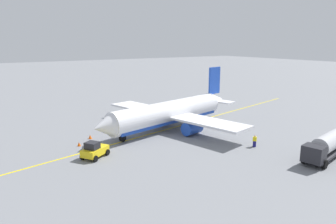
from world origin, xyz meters
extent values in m
plane|color=slate|center=(0.00, 0.00, 0.00)|extent=(400.00, 400.00, 0.00)
cylinder|color=white|center=(0.00, 0.00, 2.91)|extent=(23.66, 8.91, 3.83)
cube|color=#1E47B7|center=(0.00, 0.00, 1.86)|extent=(22.24, 7.95, 1.07)
cone|color=white|center=(12.67, 2.88, 2.91)|extent=(3.98, 4.30, 3.67)
cone|color=white|center=(-13.31, -3.02, 3.30)|extent=(5.16, 4.18, 3.25)
cube|color=#1E47B7|center=(-12.67, -2.88, 7.23)|extent=(3.20, 1.06, 5.20)
cube|color=white|center=(-12.67, -2.88, 3.31)|extent=(4.20, 8.72, 0.24)
cube|color=white|center=(-0.98, -0.22, 2.43)|extent=(11.02, 28.98, 0.36)
cylinder|color=#1E47B7|center=(-1.35, 5.03, 1.18)|extent=(3.59, 2.76, 2.10)
cylinder|color=#1E47B7|center=(0.96, -5.12, 1.18)|extent=(3.59, 2.76, 2.10)
cylinder|color=#4C4C51|center=(9.51, 2.16, 1.16)|extent=(0.24, 0.24, 1.22)
cylinder|color=black|center=(9.51, 2.16, 0.55)|extent=(1.16, 0.63, 1.10)
cylinder|color=#4C4C51|center=(-2.53, 2.09, 1.16)|extent=(0.24, 0.24, 1.22)
cylinder|color=black|center=(-2.53, 2.09, 0.55)|extent=(1.16, 0.63, 1.10)
cylinder|color=#4C4C51|center=(-1.37, -2.98, 1.16)|extent=(0.24, 0.24, 1.22)
cylinder|color=black|center=(-1.37, -2.98, 0.55)|extent=(1.16, 0.63, 1.10)
cube|color=#2D2D33|center=(-9.61, 22.64, 0.70)|extent=(9.64, 4.37, 0.30)
cube|color=#232328|center=(-5.44, 23.52, 1.65)|extent=(2.45, 2.76, 2.00)
cube|color=black|center=(-4.56, 23.71, 2.05)|extent=(0.57, 1.99, 0.90)
cylinder|color=silver|center=(-10.20, 22.52, 2.00)|extent=(6.86, 3.60, 2.30)
cylinder|color=black|center=(-6.09, 24.66, 0.55)|extent=(1.15, 0.57, 1.10)
cylinder|color=black|center=(-5.57, 22.22, 0.55)|extent=(1.15, 0.57, 1.10)
cylinder|color=black|center=(-11.59, 20.95, 0.55)|extent=(1.15, 0.57, 1.10)
cube|color=yellow|center=(15.32, 6.22, 0.85)|extent=(4.11, 3.64, 0.90)
cube|color=black|center=(15.74, 6.49, 1.75)|extent=(2.04, 2.10, 0.90)
cylinder|color=black|center=(14.77, 4.68, 0.40)|extent=(0.83, 0.69, 0.80)
cylinder|color=black|center=(13.68, 6.36, 0.40)|extent=(0.83, 0.69, 0.80)
cylinder|color=black|center=(16.95, 6.09, 0.40)|extent=(0.83, 0.69, 0.80)
cylinder|color=black|center=(15.86, 7.77, 0.40)|extent=(0.83, 0.69, 0.80)
cube|color=navy|center=(-5.30, 14.53, 0.42)|extent=(0.52, 0.54, 0.85)
cube|color=yellow|center=(-5.30, 14.53, 1.15)|extent=(0.60, 0.63, 0.60)
sphere|color=tan|center=(-5.30, 14.53, 1.59)|extent=(0.24, 0.24, 0.24)
cone|color=#F2590F|center=(13.10, -1.90, 0.32)|extent=(0.57, 0.57, 0.63)
cone|color=#F2590F|center=(15.63, 0.59, 0.28)|extent=(0.51, 0.51, 0.57)
cube|color=yellow|center=(0.00, 0.00, 0.01)|extent=(81.01, 18.68, 0.01)
camera|label=1|loc=(28.67, 44.22, 14.77)|focal=34.11mm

